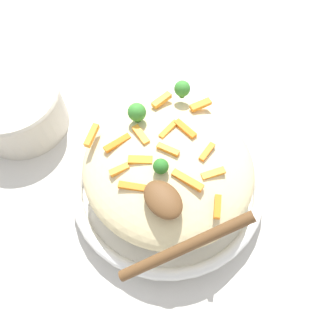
# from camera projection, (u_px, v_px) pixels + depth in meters

# --- Properties ---
(ground_plane) EXTENTS (2.40, 2.40, 0.00)m
(ground_plane) POSITION_uv_depth(u_px,v_px,m) (168.00, 189.00, 0.52)
(ground_plane) COLOR beige
(serving_bowl) EXTENTS (0.30, 0.30, 0.04)m
(serving_bowl) POSITION_uv_depth(u_px,v_px,m) (168.00, 183.00, 0.50)
(serving_bowl) COLOR white
(serving_bowl) RESTS_ON ground_plane
(pasta_mound) EXTENTS (0.25, 0.24, 0.08)m
(pasta_mound) POSITION_uv_depth(u_px,v_px,m) (168.00, 166.00, 0.45)
(pasta_mound) COLOR beige
(pasta_mound) RESTS_ON serving_bowl
(carrot_piece_0) EXTENTS (0.03, 0.03, 0.01)m
(carrot_piece_0) POSITION_uv_depth(u_px,v_px,m) (92.00, 135.00, 0.43)
(carrot_piece_0) COLOR orange
(carrot_piece_0) RESTS_ON pasta_mound
(carrot_piece_1) EXTENTS (0.02, 0.03, 0.01)m
(carrot_piece_1) POSITION_uv_depth(u_px,v_px,m) (201.00, 105.00, 0.46)
(carrot_piece_1) COLOR orange
(carrot_piece_1) RESTS_ON pasta_mound
(carrot_piece_2) EXTENTS (0.03, 0.02, 0.01)m
(carrot_piece_2) POSITION_uv_depth(u_px,v_px,m) (166.00, 149.00, 0.42)
(carrot_piece_2) COLOR orange
(carrot_piece_2) RESTS_ON pasta_mound
(carrot_piece_3) EXTENTS (0.04, 0.02, 0.01)m
(carrot_piece_3) POSITION_uv_depth(u_px,v_px,m) (187.00, 180.00, 0.40)
(carrot_piece_3) COLOR orange
(carrot_piece_3) RESTS_ON pasta_mound
(carrot_piece_4) EXTENTS (0.01, 0.04, 0.01)m
(carrot_piece_4) POSITION_uv_depth(u_px,v_px,m) (117.00, 143.00, 0.43)
(carrot_piece_4) COLOR orange
(carrot_piece_4) RESTS_ON pasta_mound
(carrot_piece_5) EXTENTS (0.02, 0.03, 0.01)m
(carrot_piece_5) POSITION_uv_depth(u_px,v_px,m) (207.00, 152.00, 0.42)
(carrot_piece_5) COLOR orange
(carrot_piece_5) RESTS_ON pasta_mound
(carrot_piece_6) EXTENTS (0.03, 0.01, 0.01)m
(carrot_piece_6) POSITION_uv_depth(u_px,v_px,m) (141.00, 135.00, 0.43)
(carrot_piece_6) COLOR orange
(carrot_piece_6) RESTS_ON pasta_mound
(carrot_piece_7) EXTENTS (0.04, 0.01, 0.01)m
(carrot_piece_7) POSITION_uv_depth(u_px,v_px,m) (185.00, 129.00, 0.43)
(carrot_piece_7) COLOR orange
(carrot_piece_7) RESTS_ON pasta_mound
(carrot_piece_8) EXTENTS (0.03, 0.03, 0.01)m
(carrot_piece_8) POSITION_uv_depth(u_px,v_px,m) (220.00, 205.00, 0.39)
(carrot_piece_8) COLOR orange
(carrot_piece_8) RESTS_ON pasta_mound
(carrot_piece_9) EXTENTS (0.03, 0.03, 0.01)m
(carrot_piece_9) POSITION_uv_depth(u_px,v_px,m) (140.00, 160.00, 0.41)
(carrot_piece_9) COLOR orange
(carrot_piece_9) RESTS_ON pasta_mound
(carrot_piece_10) EXTENTS (0.01, 0.03, 0.01)m
(carrot_piece_10) POSITION_uv_depth(u_px,v_px,m) (168.00, 130.00, 0.43)
(carrot_piece_10) COLOR orange
(carrot_piece_10) RESTS_ON pasta_mound
(carrot_piece_11) EXTENTS (0.01, 0.03, 0.01)m
(carrot_piece_11) POSITION_uv_depth(u_px,v_px,m) (162.00, 100.00, 0.46)
(carrot_piece_11) COLOR orange
(carrot_piece_11) RESTS_ON pasta_mound
(carrot_piece_12) EXTENTS (0.02, 0.03, 0.01)m
(carrot_piece_12) POSITION_uv_depth(u_px,v_px,m) (213.00, 174.00, 0.41)
(carrot_piece_12) COLOR orange
(carrot_piece_12) RESTS_ON pasta_mound
(carrot_piece_13) EXTENTS (0.01, 0.03, 0.01)m
(carrot_piece_13) POSITION_uv_depth(u_px,v_px,m) (119.00, 170.00, 0.41)
(carrot_piece_13) COLOR orange
(carrot_piece_13) RESTS_ON pasta_mound
(carrot_piece_14) EXTENTS (0.04, 0.03, 0.01)m
(carrot_piece_14) POSITION_uv_depth(u_px,v_px,m) (134.00, 187.00, 0.40)
(carrot_piece_14) COLOR orange
(carrot_piece_14) RESTS_ON pasta_mound
(broccoli_floret_0) EXTENTS (0.03, 0.03, 0.03)m
(broccoli_floret_0) POSITION_uv_depth(u_px,v_px,m) (138.00, 112.00, 0.43)
(broccoli_floret_0) COLOR #377928
(broccoli_floret_0) RESTS_ON pasta_mound
(broccoli_floret_1) EXTENTS (0.02, 0.02, 0.02)m
(broccoli_floret_1) POSITION_uv_depth(u_px,v_px,m) (161.00, 167.00, 0.39)
(broccoli_floret_1) COLOR #296820
(broccoli_floret_1) RESTS_ON pasta_mound
(broccoli_floret_2) EXTENTS (0.02, 0.02, 0.03)m
(broccoli_floret_2) POSITION_uv_depth(u_px,v_px,m) (182.00, 89.00, 0.46)
(broccoli_floret_2) COLOR #377928
(broccoli_floret_2) RESTS_ON pasta_mound
(serving_spoon) EXTENTS (0.12, 0.14, 0.08)m
(serving_spoon) POSITION_uv_depth(u_px,v_px,m) (170.00, 214.00, 0.36)
(serving_spoon) COLOR brown
(serving_spoon) RESTS_ON pasta_mound
(companion_bowl) EXTENTS (0.16, 0.16, 0.08)m
(companion_bowl) POSITION_uv_depth(u_px,v_px,m) (17.00, 109.00, 0.54)
(companion_bowl) COLOR beige
(companion_bowl) RESTS_ON ground_plane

